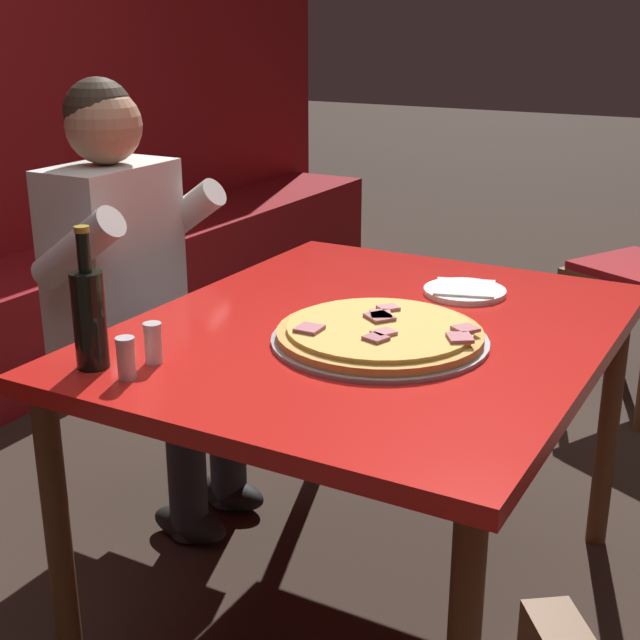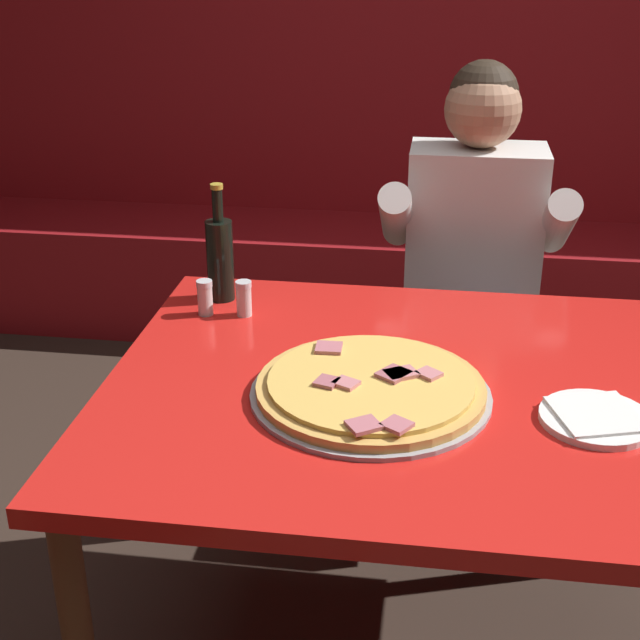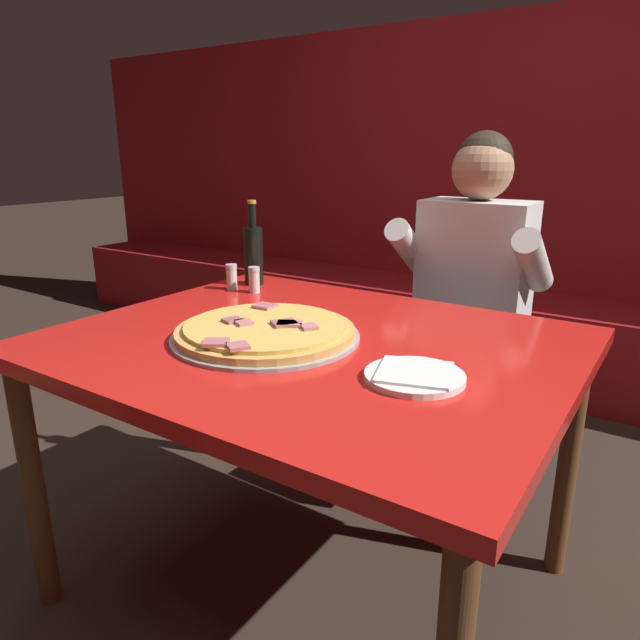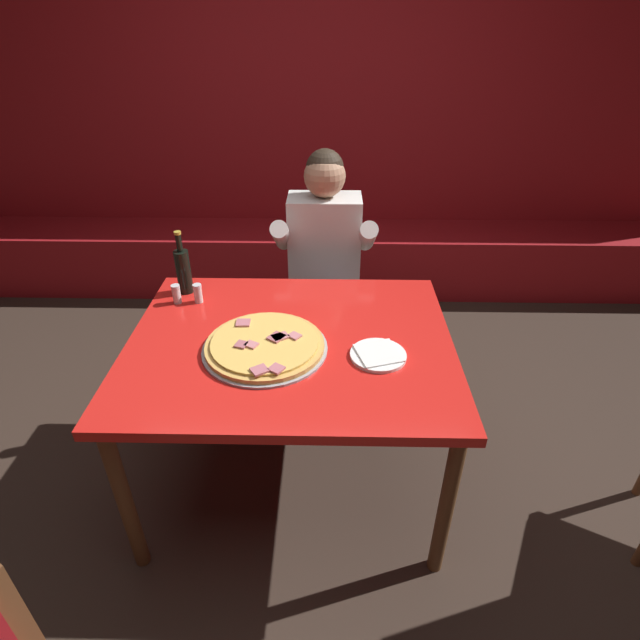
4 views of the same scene
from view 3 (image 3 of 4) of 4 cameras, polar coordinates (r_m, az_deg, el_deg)
name	(u,v)px [view 3 (image 3 of 4)]	position (r m, az deg, el deg)	size (l,w,h in m)	color
ground_plane	(311,583)	(1.83, -0.86, -24.77)	(24.00, 24.00, 0.00)	#33261E
booth_wall_panel	(535,199)	(3.41, 20.71, 11.29)	(6.80, 0.16, 1.90)	maroon
booth_bench	(506,338)	(3.24, 18.07, -1.75)	(6.46, 0.48, 0.46)	maroon
main_dining_table	(310,365)	(1.47, -0.98, -4.56)	(1.27, 1.03, 0.76)	brown
pizza	(266,331)	(1.44, -5.47, -1.15)	(0.48, 0.48, 0.05)	#9E9EA3
plate_white_paper	(415,376)	(1.20, 9.43, -5.51)	(0.21, 0.21, 0.02)	white
beer_bottle	(253,253)	(2.01, -6.67, 6.65)	(0.07, 0.07, 0.29)	black
shaker_red_pepper_flakes	(232,278)	(1.96, -8.82, 4.17)	(0.04, 0.04, 0.09)	silver
shaker_black_pepper	(254,281)	(1.90, -6.60, 3.90)	(0.04, 0.04, 0.09)	silver
diner_seated_blue_shirt	(464,298)	(2.09, 14.25, 2.15)	(0.53, 0.53, 1.27)	black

